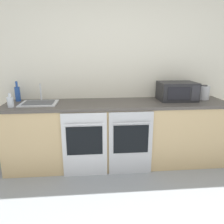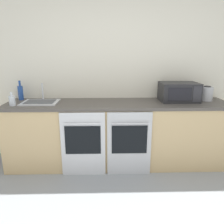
% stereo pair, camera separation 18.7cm
% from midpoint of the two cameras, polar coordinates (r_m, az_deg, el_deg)
% --- Properties ---
extents(wall_back, '(10.00, 0.06, 2.60)m').
position_cam_midpoint_polar(wall_back, '(3.35, -0.72, 10.28)').
color(wall_back, silver).
rests_on(wall_back, ground_plane).
extents(counter_back, '(3.12, 0.68, 0.92)m').
position_cam_midpoint_polar(counter_back, '(3.19, -0.18, -5.53)').
color(counter_back, tan).
rests_on(counter_back, ground_plane).
extents(oven_left, '(0.57, 0.06, 0.87)m').
position_cam_midpoint_polar(oven_left, '(2.87, -9.02, -8.50)').
color(oven_left, silver).
rests_on(oven_left, ground_plane).
extents(oven_right, '(0.57, 0.06, 0.87)m').
position_cam_midpoint_polar(oven_right, '(2.89, 3.04, -8.16)').
color(oven_right, '#B7BABF').
rests_on(oven_right, ground_plane).
extents(microwave, '(0.52, 0.39, 0.27)m').
position_cam_midpoint_polar(microwave, '(3.29, 15.06, 5.26)').
color(microwave, '#232326').
rests_on(microwave, counter_back).
extents(bottle_clear, '(0.08, 0.08, 0.18)m').
position_cam_midpoint_polar(bottle_clear, '(3.10, -26.62, 2.41)').
color(bottle_clear, silver).
rests_on(bottle_clear, counter_back).
extents(bottle_blue, '(0.07, 0.07, 0.28)m').
position_cam_midpoint_polar(bottle_blue, '(3.44, -24.90, 4.42)').
color(bottle_blue, '#234793').
rests_on(bottle_blue, counter_back).
extents(kettle, '(0.18, 0.18, 0.21)m').
position_cam_midpoint_polar(kettle, '(3.49, 21.33, 4.77)').
color(kettle, '#B7BABF').
rests_on(kettle, counter_back).
extents(sink, '(0.49, 0.39, 0.25)m').
position_cam_midpoint_polar(sink, '(3.17, -20.13, 2.28)').
color(sink, silver).
rests_on(sink, counter_back).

